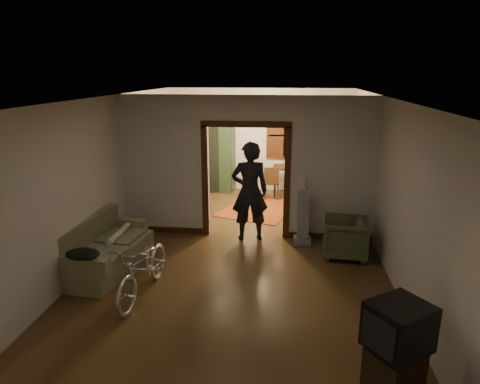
% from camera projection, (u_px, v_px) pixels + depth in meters
% --- Properties ---
extents(floor, '(5.00, 8.50, 0.01)m').
position_uv_depth(floor, '(242.00, 249.00, 8.05)').
color(floor, '#382512').
rests_on(floor, ground).
extents(ceiling, '(5.00, 8.50, 0.01)m').
position_uv_depth(ceiling, '(242.00, 97.00, 7.29)').
color(ceiling, white).
rests_on(ceiling, floor).
extents(wall_back, '(5.00, 0.02, 2.80)m').
position_uv_depth(wall_back, '(259.00, 140.00, 11.73)').
color(wall_back, beige).
rests_on(wall_back, floor).
extents(wall_left, '(0.02, 8.50, 2.80)m').
position_uv_depth(wall_left, '(108.00, 173.00, 7.94)').
color(wall_left, beige).
rests_on(wall_left, floor).
extents(wall_right, '(0.02, 8.50, 2.80)m').
position_uv_depth(wall_right, '(385.00, 181.00, 7.40)').
color(wall_right, beige).
rests_on(wall_right, floor).
extents(partition_wall, '(5.00, 0.14, 2.80)m').
position_uv_depth(partition_wall, '(246.00, 168.00, 8.39)').
color(partition_wall, beige).
rests_on(partition_wall, floor).
extents(door_casing, '(1.74, 0.20, 2.32)m').
position_uv_depth(door_casing, '(246.00, 183.00, 8.47)').
color(door_casing, '#381B0C').
rests_on(door_casing, floor).
extents(far_window, '(0.98, 0.06, 1.28)m').
position_uv_depth(far_window, '(284.00, 135.00, 11.58)').
color(far_window, black).
rests_on(far_window, wall_back).
extents(chandelier, '(0.24, 0.24, 0.24)m').
position_uv_depth(chandelier, '(254.00, 111.00, 9.80)').
color(chandelier, '#FFE0A5').
rests_on(chandelier, ceiling).
extents(light_switch, '(0.08, 0.01, 0.12)m').
position_uv_depth(light_switch, '(300.00, 178.00, 8.24)').
color(light_switch, silver).
rests_on(light_switch, partition_wall).
extents(sofa, '(1.05, 1.96, 0.86)m').
position_uv_depth(sofa, '(107.00, 245.00, 7.12)').
color(sofa, '#656644').
rests_on(sofa, floor).
extents(rolled_paper, '(0.11, 0.85, 0.11)m').
position_uv_depth(rolled_paper, '(119.00, 233.00, 7.37)').
color(rolled_paper, beige).
rests_on(rolled_paper, sofa).
extents(jacket, '(0.50, 0.37, 0.14)m').
position_uv_depth(jacket, '(82.00, 254.00, 6.17)').
color(jacket, black).
rests_on(jacket, sofa).
extents(bicycle, '(0.71, 1.73, 0.89)m').
position_uv_depth(bicycle, '(144.00, 267.00, 6.28)').
color(bicycle, silver).
rests_on(bicycle, floor).
extents(armchair, '(0.86, 0.84, 0.71)m').
position_uv_depth(armchair, '(345.00, 238.00, 7.65)').
color(armchair, '#434E2B').
rests_on(armchair, floor).
extents(tv_stand, '(0.66, 0.65, 0.44)m').
position_uv_depth(tv_stand, '(394.00, 370.00, 4.45)').
color(tv_stand, black).
rests_on(tv_stand, floor).
extents(crt_tv, '(0.76, 0.75, 0.49)m').
position_uv_depth(crt_tv, '(399.00, 327.00, 4.31)').
color(crt_tv, black).
rests_on(crt_tv, tv_stand).
extents(vacuum, '(0.36, 0.31, 1.07)m').
position_uv_depth(vacuum, '(303.00, 217.00, 8.16)').
color(vacuum, gray).
rests_on(vacuum, floor).
extents(person, '(0.80, 0.61, 1.96)m').
position_uv_depth(person, '(250.00, 191.00, 8.28)').
color(person, black).
rests_on(person, floor).
extents(oriental_rug, '(2.09, 2.39, 0.02)m').
position_uv_depth(oriental_rug, '(260.00, 208.00, 10.41)').
color(oriental_rug, '#63240F').
rests_on(oriental_rug, floor).
extents(locker, '(1.00, 0.64, 1.89)m').
position_uv_depth(locker, '(217.00, 157.00, 11.78)').
color(locker, '#233822').
rests_on(locker, floor).
extents(globe, '(0.30, 0.30, 0.30)m').
position_uv_depth(globe, '(216.00, 121.00, 11.51)').
color(globe, '#1E5972').
rests_on(globe, locker).
extents(desk, '(1.18, 0.77, 0.82)m').
position_uv_depth(desk, '(294.00, 182.00, 11.25)').
color(desk, black).
rests_on(desk, floor).
extents(desk_chair, '(0.47, 0.47, 0.87)m').
position_uv_depth(desk_chair, '(272.00, 182.00, 11.14)').
color(desk_chair, black).
rests_on(desk_chair, floor).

